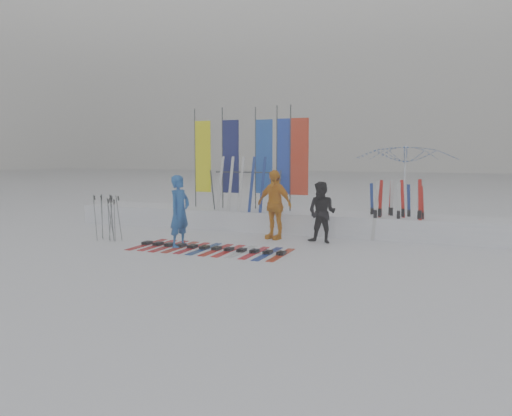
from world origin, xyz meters
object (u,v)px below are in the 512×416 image
at_px(person_blue, 180,211).
at_px(person_black, 322,213).
at_px(ski_row, 210,248).
at_px(ski_rack, 246,185).
at_px(person_yellow, 274,205).
at_px(tent_canopy, 405,188).

bearing_deg(person_blue, person_black, -51.31).
relative_size(ski_row, ski_rack, 1.87).
xyz_separation_m(person_blue, ski_rack, (0.45, 3.16, 0.48)).
relative_size(person_black, ski_row, 0.42).
relative_size(person_yellow, ski_row, 0.50).
height_order(tent_canopy, ski_row, tent_canopy).
height_order(person_black, tent_canopy, tent_canopy).
bearing_deg(tent_canopy, ski_row, -132.62).
distance_m(person_yellow, ski_rack, 1.80).
xyz_separation_m(person_blue, ski_row, (0.88, -0.06, -0.87)).
height_order(person_black, ski_rack, ski_rack).
xyz_separation_m(tent_canopy, ski_rack, (-4.55, -1.26, 0.03)).
xyz_separation_m(ski_row, ski_rack, (-0.43, 3.22, 1.35)).
bearing_deg(person_yellow, tent_canopy, 54.35).
bearing_deg(person_yellow, ski_row, -95.78).
relative_size(person_blue, ski_row, 0.47).
xyz_separation_m(person_black, ski_row, (-2.29, -1.93, -0.77)).
bearing_deg(person_black, tent_canopy, 64.71).
bearing_deg(person_blue, person_yellow, -33.24).
relative_size(person_blue, ski_rack, 0.88).
bearing_deg(ski_row, ski_rack, 97.52).
relative_size(person_blue, person_black, 1.12).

